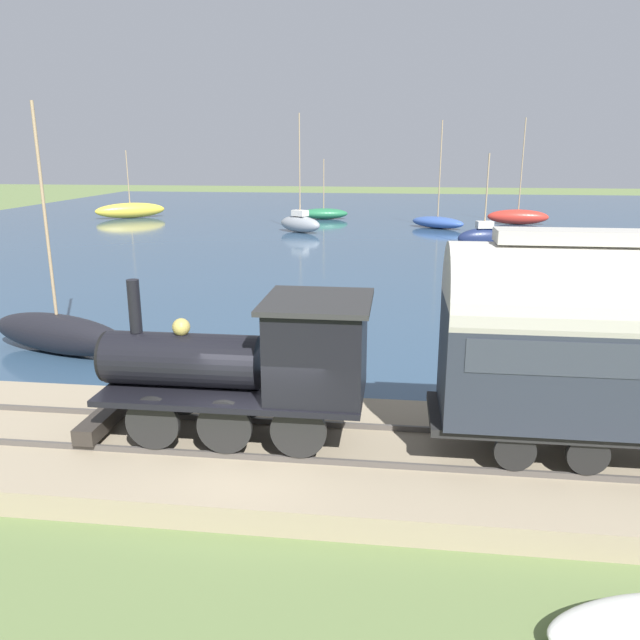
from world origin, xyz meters
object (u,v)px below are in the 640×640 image
at_px(steam_locomotive, 259,359).
at_px(sailboat_red, 518,216).
at_px(sailboat_green, 324,213).
at_px(sailboat_gray, 300,223).
at_px(sailboat_navy, 484,237).
at_px(sailboat_yellow, 130,210).
at_px(sailboat_black, 59,333).
at_px(sailboat_blue, 438,222).

height_order(steam_locomotive, sailboat_red, sailboat_red).
bearing_deg(sailboat_green, sailboat_gray, 166.21).
height_order(sailboat_navy, sailboat_yellow, sailboat_yellow).
height_order(sailboat_navy, sailboat_red, sailboat_red).
bearing_deg(sailboat_black, sailboat_navy, -17.24).
bearing_deg(sailboat_black, sailboat_blue, -5.11).
bearing_deg(sailboat_black, sailboat_green, 11.44).
distance_m(steam_locomotive, sailboat_green, 47.06).
height_order(sailboat_gray, sailboat_navy, sailboat_gray).
height_order(sailboat_black, sailboat_blue, sailboat_blue).
relative_size(steam_locomotive, sailboat_black, 0.76).
xyz_separation_m(sailboat_gray, sailboat_blue, (4.04, -10.86, -0.22)).
distance_m(sailboat_navy, sailboat_blue, 10.81).
relative_size(sailboat_gray, sailboat_yellow, 1.44).
bearing_deg(steam_locomotive, sailboat_navy, -15.24).
relative_size(sailboat_black, sailboat_yellow, 1.23).
bearing_deg(sailboat_red, sailboat_black, 154.36).
xyz_separation_m(sailboat_gray, sailboat_red, (7.74, -17.95, -0.07)).
xyz_separation_m(steam_locomotive, sailboat_navy, (30.48, -8.30, -1.53)).
bearing_deg(sailboat_green, sailboat_red, -106.76).
height_order(sailboat_blue, sailboat_yellow, sailboat_blue).
height_order(sailboat_navy, sailboat_blue, sailboat_blue).
xyz_separation_m(sailboat_navy, sailboat_green, (16.35, 12.57, -0.23)).
distance_m(sailboat_black, sailboat_yellow, 41.96).
height_order(sailboat_black, sailboat_green, sailboat_black).
bearing_deg(sailboat_gray, sailboat_navy, -83.54).
height_order(sailboat_blue, sailboat_green, sailboat_blue).
xyz_separation_m(sailboat_red, sailboat_black, (-38.45, 20.93, 0.00)).
bearing_deg(sailboat_yellow, sailboat_red, -126.35).
distance_m(sailboat_gray, sailboat_red, 19.54).
distance_m(sailboat_gray, sailboat_yellow, 19.65).
distance_m(sailboat_blue, sailboat_green, 11.71).
distance_m(sailboat_navy, sailboat_yellow, 34.41).
distance_m(sailboat_red, sailboat_blue, 7.99).
xyz_separation_m(sailboat_red, sailboat_green, (2.11, 17.26, -0.16)).
height_order(sailboat_red, sailboat_black, sailboat_red).
distance_m(sailboat_red, sailboat_yellow, 35.62).
xyz_separation_m(steam_locomotive, sailboat_blue, (41.03, -5.91, -1.74)).
distance_m(sailboat_red, sailboat_green, 17.38).
height_order(sailboat_navy, sailboat_green, sailboat_navy).
bearing_deg(sailboat_blue, sailboat_yellow, 114.65).
height_order(steam_locomotive, sailboat_yellow, sailboat_yellow).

